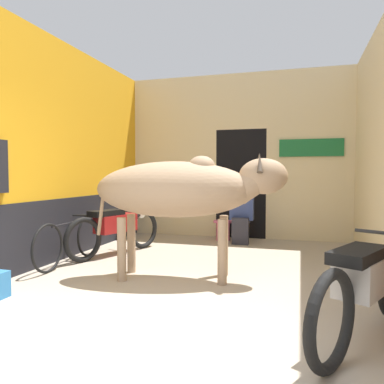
{
  "coord_description": "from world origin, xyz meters",
  "views": [
    {
      "loc": [
        1.27,
        -2.33,
        1.31
      ],
      "look_at": [
        -0.1,
        2.36,
        1.07
      ],
      "focal_mm": 35.0,
      "sensor_mm": 36.0,
      "label": 1
    }
  ],
  "objects_px": {
    "bicycle": "(70,240)",
    "motorcycle_far": "(116,227)",
    "motorcycle_near": "(367,282)",
    "plastic_stool": "(223,230)",
    "shopkeeper_seated": "(241,211)",
    "cow": "(183,190)"
  },
  "relations": [
    {
      "from": "shopkeeper_seated",
      "to": "plastic_stool",
      "type": "height_order",
      "value": "shopkeeper_seated"
    },
    {
      "from": "cow",
      "to": "plastic_stool",
      "type": "xyz_separation_m",
      "value": [
        -0.06,
        2.77,
        -0.9
      ]
    },
    {
      "from": "cow",
      "to": "bicycle",
      "type": "height_order",
      "value": "cow"
    },
    {
      "from": "shopkeeper_seated",
      "to": "plastic_stool",
      "type": "relative_size",
      "value": 3.08
    },
    {
      "from": "motorcycle_far",
      "to": "plastic_stool",
      "type": "height_order",
      "value": "motorcycle_far"
    },
    {
      "from": "motorcycle_near",
      "to": "motorcycle_far",
      "type": "relative_size",
      "value": 1.0
    },
    {
      "from": "motorcycle_near",
      "to": "bicycle",
      "type": "relative_size",
      "value": 1.09
    },
    {
      "from": "motorcycle_far",
      "to": "shopkeeper_seated",
      "type": "height_order",
      "value": "shopkeeper_seated"
    },
    {
      "from": "motorcycle_near",
      "to": "bicycle",
      "type": "bearing_deg",
      "value": 157.81
    },
    {
      "from": "motorcycle_near",
      "to": "plastic_stool",
      "type": "bearing_deg",
      "value": 116.12
    },
    {
      "from": "shopkeeper_seated",
      "to": "motorcycle_far",
      "type": "bearing_deg",
      "value": -139.19
    },
    {
      "from": "plastic_stool",
      "to": "motorcycle_near",
      "type": "bearing_deg",
      "value": -63.88
    },
    {
      "from": "bicycle",
      "to": "plastic_stool",
      "type": "height_order",
      "value": "bicycle"
    },
    {
      "from": "motorcycle_far",
      "to": "bicycle",
      "type": "height_order",
      "value": "motorcycle_far"
    },
    {
      "from": "motorcycle_near",
      "to": "motorcycle_far",
      "type": "height_order",
      "value": "motorcycle_near"
    },
    {
      "from": "bicycle",
      "to": "motorcycle_far",
      "type": "bearing_deg",
      "value": 64.69
    },
    {
      "from": "shopkeeper_seated",
      "to": "plastic_stool",
      "type": "bearing_deg",
      "value": 151.29
    },
    {
      "from": "bicycle",
      "to": "plastic_stool",
      "type": "bearing_deg",
      "value": 55.01
    },
    {
      "from": "motorcycle_near",
      "to": "plastic_stool",
      "type": "relative_size",
      "value": 4.78
    },
    {
      "from": "motorcycle_near",
      "to": "shopkeeper_seated",
      "type": "height_order",
      "value": "shopkeeper_seated"
    },
    {
      "from": "motorcycle_far",
      "to": "shopkeeper_seated",
      "type": "xyz_separation_m",
      "value": [
        1.8,
        1.55,
        0.17
      ]
    },
    {
      "from": "shopkeeper_seated",
      "to": "motorcycle_near",
      "type": "bearing_deg",
      "value": -67.48
    }
  ]
}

